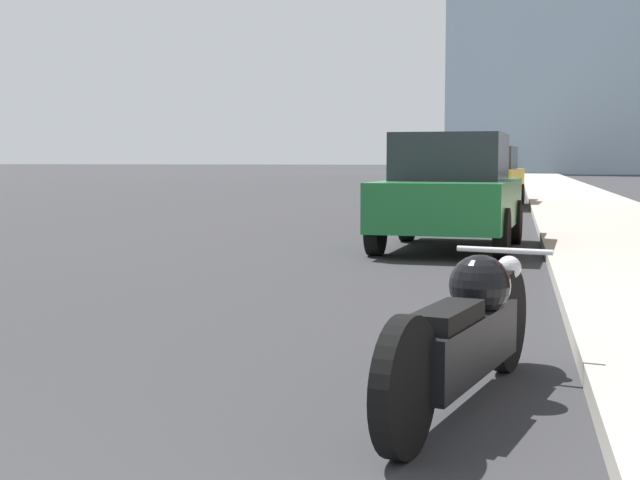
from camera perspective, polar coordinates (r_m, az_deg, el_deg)
name	(u,v)px	position (r m, az deg, el deg)	size (l,w,h in m)	color
sidewalk	(559,188)	(41.40, 15.07, 3.23)	(3.06, 240.00, 0.15)	#9E998E
motorcycle	(467,332)	(5.13, 9.41, -5.84)	(0.86, 2.53, 0.84)	black
parked_car_green	(450,192)	(13.82, 8.33, 3.08)	(2.21, 3.95, 1.78)	#1E6B33
parked_car_yellow	(489,177)	(26.24, 10.79, 3.98)	(2.05, 4.66, 1.74)	gold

